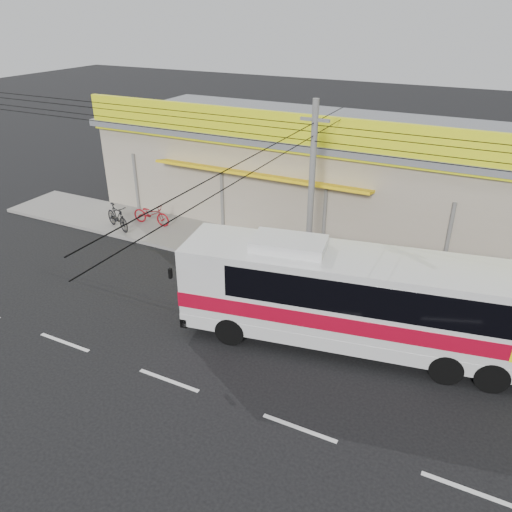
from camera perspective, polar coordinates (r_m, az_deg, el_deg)
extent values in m
plane|color=black|center=(16.42, -4.82, -8.89)|extent=(120.00, 120.00, 0.00)
cube|color=gray|center=(20.97, 3.60, -0.12)|extent=(30.00, 3.20, 0.15)
cube|color=#A49984|center=(25.10, 8.87, 9.23)|extent=(22.00, 8.00, 4.20)
cube|color=slate|center=(24.52, 9.25, 14.24)|extent=(22.60, 8.60, 0.30)
cube|color=#F2FB15|center=(20.60, 5.67, 13.64)|extent=(22.00, 0.24, 1.60)
cube|color=red|center=(21.35, 0.49, 14.23)|extent=(9.00, 0.10, 1.20)
cube|color=#136F23|center=(19.30, 24.20, 10.55)|extent=(2.40, 0.10, 1.10)
cube|color=red|center=(25.16, -14.52, 15.36)|extent=(3.00, 0.10, 1.10)
cube|color=yellow|center=(21.72, 0.29, 9.26)|extent=(10.00, 1.20, 0.37)
cube|color=silver|center=(15.26, 11.99, -4.71)|extent=(11.15, 4.14, 2.64)
cube|color=#AD0720|center=(15.43, 11.88, -5.72)|extent=(11.19, 4.19, 0.50)
cube|color=black|center=(14.95, 14.62, -3.10)|extent=(9.36, 3.86, 1.00)
cube|color=black|center=(16.18, -7.12, -0.69)|extent=(0.49, 2.00, 1.36)
cube|color=silver|center=(14.82, 3.79, 1.40)|extent=(2.37, 1.63, 0.33)
cylinder|color=black|center=(15.73, -2.94, -8.51)|extent=(0.98, 0.45, 0.95)
cylinder|color=black|center=(17.35, -0.70, -4.75)|extent=(0.98, 0.45, 0.95)
cylinder|color=black|center=(15.42, 25.32, -12.35)|extent=(0.98, 0.45, 0.95)
cylinder|color=black|center=(17.08, 24.56, -8.11)|extent=(0.98, 0.45, 0.95)
imported|color=maroon|center=(24.24, -11.89, 4.72)|extent=(2.00, 0.75, 1.04)
imported|color=black|center=(24.08, -15.58, 4.34)|extent=(2.03, 1.28, 1.18)
cylinder|color=#61615F|center=(17.91, 6.30, 6.61)|extent=(0.22, 0.22, 6.84)
cube|color=#61615F|center=(17.16, 6.77, 15.21)|extent=(1.03, 0.10, 0.10)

